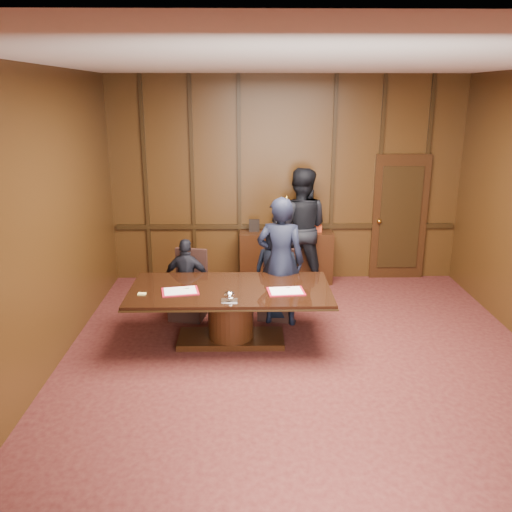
{
  "coord_description": "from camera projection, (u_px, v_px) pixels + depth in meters",
  "views": [
    {
      "loc": [
        -0.68,
        -5.76,
        3.19
      ],
      "look_at": [
        -0.55,
        1.34,
        1.05
      ],
      "focal_mm": 38.0,
      "sensor_mm": 36.0,
      "label": 1
    }
  ],
  "objects": [
    {
      "name": "witness_left",
      "position": [
        280.0,
        261.0,
        7.6
      ],
      "size": [
        0.74,
        0.55,
        1.84
      ],
      "primitive_type": "imported",
      "rotation": [
        0.0,
        0.0,
        2.97
      ],
      "color": "black",
      "rests_on": "ground"
    },
    {
      "name": "room",
      "position": [
        313.0,
        229.0,
        6.08
      ],
      "size": [
        7.0,
        7.04,
        3.5
      ],
      "color": "#340F0E",
      "rests_on": "ground"
    },
    {
      "name": "conference_table",
      "position": [
        231.0,
        306.0,
        7.1
      ],
      "size": [
        2.62,
        1.32,
        0.76
      ],
      "color": "black",
      "rests_on": "ground"
    },
    {
      "name": "notepad",
      "position": [
        142.0,
        294.0,
        6.81
      ],
      "size": [
        0.1,
        0.08,
        0.01
      ],
      "primitive_type": "cube",
      "rotation": [
        0.0,
        0.0,
        -0.07
      ],
      "color": "#E8D571",
      "rests_on": "conference_table"
    },
    {
      "name": "witness_right",
      "position": [
        300.0,
        228.0,
        9.12
      ],
      "size": [
        1.1,
        0.92,
        2.02
      ],
      "primitive_type": "imported",
      "rotation": [
        0.0,
        0.0,
        2.97
      ],
      "color": "black",
      "rests_on": "ground"
    },
    {
      "name": "signatory_left",
      "position": [
        187.0,
        280.0,
        7.83
      ],
      "size": [
        0.74,
        0.39,
        1.2
      ],
      "primitive_type": "imported",
      "rotation": [
        0.0,
        0.0,
        3.0
      ],
      "color": "black",
      "rests_on": "ground"
    },
    {
      "name": "sideboard",
      "position": [
        286.0,
        255.0,
        9.42
      ],
      "size": [
        1.6,
        0.45,
        1.54
      ],
      "color": "black",
      "rests_on": "ground"
    },
    {
      "name": "chair_left",
      "position": [
        189.0,
        298.0,
        7.99
      ],
      "size": [
        0.57,
        0.57,
        0.99
      ],
      "rotation": [
        0.0,
        0.0,
        -0.22
      ],
      "color": "black",
      "rests_on": "ground"
    },
    {
      "name": "signatory_right",
      "position": [
        277.0,
        271.0,
        7.82
      ],
      "size": [
        0.82,
        0.66,
        1.44
      ],
      "primitive_type": "imported",
      "rotation": [
        0.0,
        0.0,
        2.81
      ],
      "color": "black",
      "rests_on": "ground"
    },
    {
      "name": "folder_right",
      "position": [
        286.0,
        291.0,
        6.9
      ],
      "size": [
        0.49,
        0.37,
        0.02
      ],
      "rotation": [
        0.0,
        0.0,
        0.1
      ],
      "color": "#A40F21",
      "rests_on": "conference_table"
    },
    {
      "name": "folder_left",
      "position": [
        180.0,
        291.0,
        6.9
      ],
      "size": [
        0.51,
        0.41,
        0.02
      ],
      "rotation": [
        0.0,
        0.0,
        0.19
      ],
      "color": "#A40F21",
      "rests_on": "conference_table"
    },
    {
      "name": "inkstand",
      "position": [
        229.0,
        297.0,
        6.58
      ],
      "size": [
        0.2,
        0.14,
        0.12
      ],
      "color": "white",
      "rests_on": "conference_table"
    },
    {
      "name": "chair_right",
      "position": [
        277.0,
        297.0,
        8.01
      ],
      "size": [
        0.57,
        0.57,
        0.99
      ],
      "rotation": [
        0.0,
        0.0,
        -0.22
      ],
      "color": "black",
      "rests_on": "ground"
    }
  ]
}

